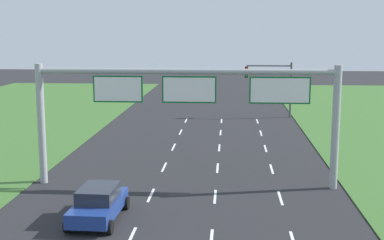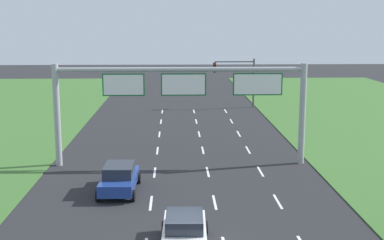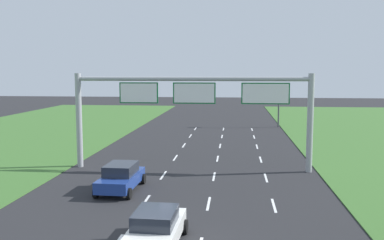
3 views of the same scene
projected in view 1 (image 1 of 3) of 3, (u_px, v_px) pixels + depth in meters
lane_dashes_inner_left at (142, 214)px, 26.16m from camera, size 0.14×56.40×0.01m
lane_dashes_inner_right at (213, 216)px, 25.92m from camera, size 0.14×56.40×0.01m
lane_dashes_slip at (286, 217)px, 25.68m from camera, size 0.14×56.40×0.01m
car_lead_silver at (98, 203)px, 25.21m from camera, size 2.27×4.49×1.62m
sign_gantry at (190, 101)px, 30.09m from camera, size 17.24×0.44×7.00m
traffic_light_mast at (272, 79)px, 54.01m from camera, size 4.76×0.49×5.60m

